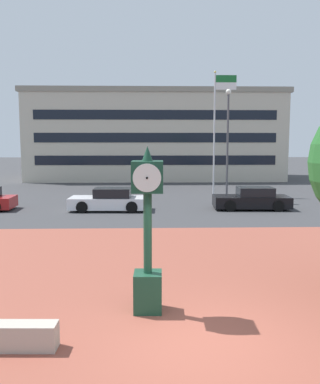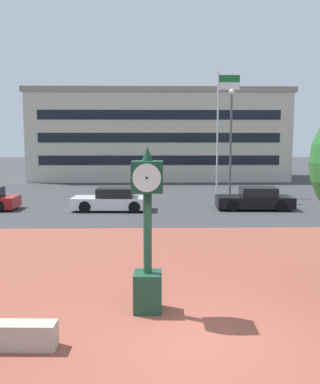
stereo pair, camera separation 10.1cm
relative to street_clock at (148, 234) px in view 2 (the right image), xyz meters
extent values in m
plane|color=#38383A|center=(1.03, -1.49, -1.80)|extent=(200.00, 200.00, 0.00)
cube|color=brown|center=(1.03, 1.87, -1.79)|extent=(44.00, 14.72, 0.01)
cube|color=#19422D|center=(0.00, 0.00, -1.34)|extent=(0.65, 0.65, 0.90)
cylinder|color=#19422D|center=(0.00, 0.00, 0.03)|extent=(0.19, 0.19, 1.84)
cube|color=#19422D|center=(0.00, 0.00, 1.29)|extent=(0.71, 0.71, 0.69)
cylinder|color=white|center=(0.01, 0.36, 1.29)|extent=(0.61, 0.05, 0.61)
sphere|color=black|center=(0.01, 0.38, 1.29)|extent=(0.05, 0.05, 0.05)
cylinder|color=white|center=(-0.01, -0.36, 1.29)|extent=(0.61, 0.05, 0.61)
sphere|color=black|center=(-0.01, -0.38, 1.29)|extent=(0.05, 0.05, 0.05)
cone|color=#19422D|center=(0.00, 0.00, 1.80)|extent=(0.24, 0.24, 0.33)
cylinder|color=black|center=(-8.43, 15.49, -1.48)|extent=(0.65, 0.24, 0.64)
cube|color=black|center=(6.01, 14.46, -1.36)|extent=(4.39, 2.03, 0.64)
cube|color=black|center=(6.22, 14.45, -0.80)|extent=(2.05, 1.67, 0.56)
cylinder|color=black|center=(4.63, 13.65, -1.48)|extent=(0.65, 0.25, 0.64)
cylinder|color=black|center=(4.71, 15.38, -1.48)|extent=(0.65, 0.25, 0.64)
cylinder|color=black|center=(7.30, 13.54, -1.48)|extent=(0.65, 0.25, 0.64)
cylinder|color=black|center=(7.38, 15.26, -1.48)|extent=(0.65, 0.25, 0.64)
cube|color=silver|center=(-2.17, 14.23, -1.36)|extent=(4.45, 1.97, 0.64)
cube|color=black|center=(-1.95, 14.22, -0.80)|extent=(2.07, 1.63, 0.56)
cylinder|color=black|center=(-3.56, 13.44, -1.48)|extent=(0.65, 0.24, 0.64)
cylinder|color=black|center=(-3.50, 15.13, -1.48)|extent=(0.65, 0.24, 0.64)
cylinder|color=black|center=(-0.85, 13.34, -1.48)|extent=(0.65, 0.24, 0.64)
cylinder|color=black|center=(-0.78, 15.03, -1.48)|extent=(0.65, 0.24, 0.64)
cylinder|color=silver|center=(4.84, 20.90, 2.56)|extent=(0.12, 0.12, 8.72)
sphere|color=gold|center=(4.84, 20.90, 6.98)|extent=(0.14, 0.14, 0.14)
cube|color=#19662D|center=(5.64, 20.90, 6.52)|extent=(1.47, 0.02, 0.51)
cube|color=white|center=(5.64, 20.90, 6.01)|extent=(1.47, 0.02, 0.51)
cube|color=beige|center=(0.86, 35.97, 2.48)|extent=(25.49, 10.84, 8.55)
cube|color=gray|center=(0.86, 35.97, 7.00)|extent=(26.00, 11.05, 0.50)
cube|color=black|center=(0.86, 30.53, 0.34)|extent=(22.95, 0.04, 0.90)
cube|color=black|center=(0.86, 30.53, 2.48)|extent=(22.95, 0.04, 0.90)
cube|color=black|center=(0.86, 30.53, 4.62)|extent=(22.95, 0.04, 0.90)
cylinder|color=#4C4C51|center=(5.26, 18.03, 1.66)|extent=(0.14, 0.14, 6.91)
sphere|color=white|center=(5.26, 18.03, 5.27)|extent=(0.36, 0.36, 0.36)
camera|label=1|loc=(-0.01, -9.17, 2.05)|focal=38.97mm
camera|label=2|loc=(0.09, -9.17, 2.05)|focal=38.97mm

